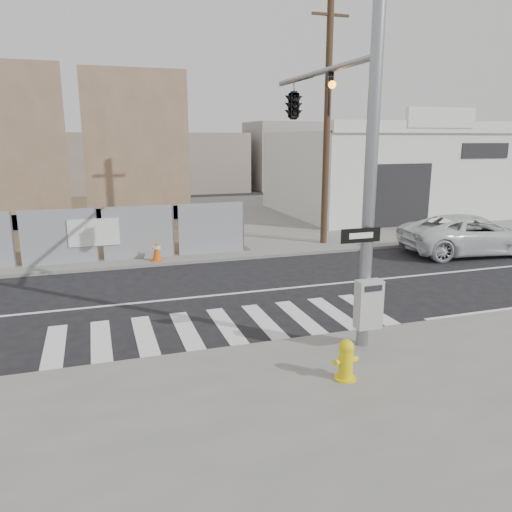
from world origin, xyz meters
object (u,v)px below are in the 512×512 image
object	(u,v)px
signal_pole	(315,130)
traffic_cone_d	(157,251)
suv	(472,234)
auto_shop	(383,172)
fire_hydrant	(346,360)

from	to	relation	value
signal_pole	traffic_cone_d	size ratio (longest dim) A/B	8.99
signal_pole	suv	xyz separation A→B (m)	(8.98, 4.21, -3.99)
auto_shop	fire_hydrant	size ratio (longest dim) A/B	15.08
auto_shop	traffic_cone_d	xyz separation A→B (m)	(-14.83, -8.56, -2.04)
signal_pole	auto_shop	distance (m)	19.04
signal_pole	fire_hydrant	size ratio (longest dim) A/B	8.80
signal_pole	auto_shop	world-z (taller)	signal_pole
auto_shop	fire_hydrant	bearing A→B (deg)	-123.44
auto_shop	fire_hydrant	distance (m)	23.01
suv	auto_shop	bearing A→B (deg)	-5.92
signal_pole	traffic_cone_d	bearing A→B (deg)	117.31
signal_pole	suv	size ratio (longest dim) A/B	1.23
auto_shop	signal_pole	bearing A→B (deg)	-127.46
fire_hydrant	traffic_cone_d	bearing A→B (deg)	82.13
signal_pole	traffic_cone_d	xyz separation A→B (m)	(-3.33, 6.45, -4.28)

